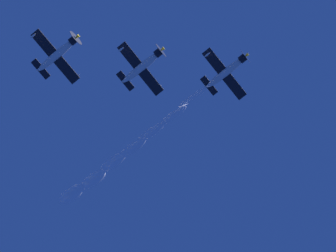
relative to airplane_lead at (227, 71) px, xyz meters
The scene contains 4 objects.
airplane_lead is the anchor object (origin of this frame).
airplane_left_wingman 12.34m from the airplane_lead, 59.20° to the left, with size 7.95×8.74×3.42m.
airplane_right_wingman 24.30m from the airplane_lead, 61.13° to the left, with size 7.96×8.79×3.15m.
smoke_trail_lead 22.45m from the airplane_lead, 12.75° to the left, with size 29.52×8.02×4.09m.
Camera 1 is at (-17.47, 30.82, 1.69)m, focal length 62.78 mm.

